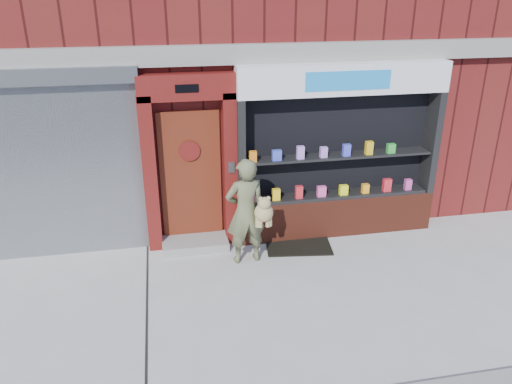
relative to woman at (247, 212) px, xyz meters
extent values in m
plane|color=#9E9E99|center=(-0.04, -1.11, -0.87)|extent=(80.00, 80.00, 0.00)
cube|color=gray|center=(-0.04, 0.81, 2.28)|extent=(12.00, 0.16, 0.30)
cube|color=gray|center=(-3.04, 0.83, 0.53)|extent=(3.00, 0.10, 2.80)
cube|color=slate|center=(-3.04, 0.77, 2.05)|extent=(3.10, 0.30, 0.24)
cube|color=#55100E|center=(-1.44, 0.75, 0.43)|extent=(0.22, 0.28, 2.60)
cube|color=#55100E|center=(-0.14, 0.75, 0.43)|extent=(0.22, 0.28, 2.60)
cube|color=#55100E|center=(-0.79, 0.75, 1.83)|extent=(1.50, 0.28, 0.40)
cube|color=black|center=(-0.79, 0.60, 1.83)|extent=(0.35, 0.01, 0.12)
cube|color=#581F10|center=(-0.79, 0.86, 0.33)|extent=(1.00, 0.06, 2.20)
cylinder|color=black|center=(-0.79, 0.82, 0.78)|extent=(0.28, 0.02, 0.28)
cylinder|color=#55100E|center=(-0.79, 0.81, 0.78)|extent=(0.34, 0.02, 0.34)
cube|color=gray|center=(-0.79, 0.59, -0.80)|extent=(1.10, 0.55, 0.15)
cube|color=slate|center=(-0.14, 0.60, 0.53)|extent=(0.10, 0.02, 0.18)
cube|color=maroon|center=(1.71, 0.69, -0.52)|extent=(3.50, 0.40, 0.70)
cube|color=black|center=(0.02, 0.69, 0.73)|extent=(0.12, 0.40, 1.80)
cube|color=black|center=(3.40, 0.69, 0.73)|extent=(0.12, 0.40, 1.80)
cube|color=black|center=(1.71, 0.87, 0.73)|extent=(3.30, 0.03, 1.80)
cube|color=black|center=(1.71, 0.69, -0.14)|extent=(3.20, 0.36, 0.06)
cube|color=black|center=(1.71, 0.69, 0.58)|extent=(3.20, 0.36, 0.04)
cube|color=white|center=(1.71, 0.69, 1.88)|extent=(3.50, 0.40, 0.50)
cube|color=#1A7BC6|center=(1.71, 0.48, 1.88)|extent=(1.40, 0.01, 0.30)
cube|color=#D54773|center=(0.21, 0.61, -0.02)|extent=(0.15, 0.09, 0.20)
cube|color=yellow|center=(0.61, 0.61, -0.01)|extent=(0.13, 0.09, 0.20)
cube|color=red|center=(1.01, 0.61, 0.00)|extent=(0.12, 0.09, 0.22)
cube|color=#F050A1|center=(1.41, 0.61, -0.02)|extent=(0.15, 0.09, 0.18)
cube|color=#FFFC1A|center=(1.81, 0.61, -0.03)|extent=(0.14, 0.09, 0.17)
cube|color=#FF9E1A|center=(2.21, 0.61, -0.03)|extent=(0.12, 0.09, 0.16)
cube|color=red|center=(2.61, 0.61, 0.00)|extent=(0.14, 0.09, 0.23)
cube|color=#CE4494|center=(3.01, 0.61, -0.02)|extent=(0.11, 0.09, 0.19)
cube|color=orange|center=(0.21, 0.61, 0.69)|extent=(0.12, 0.09, 0.18)
cube|color=blue|center=(0.61, 0.61, 0.68)|extent=(0.15, 0.09, 0.17)
cube|color=#BE7FE5|center=(1.01, 0.61, 0.70)|extent=(0.12, 0.09, 0.22)
cube|color=#AF7BDD|center=(1.41, 0.61, 0.69)|extent=(0.12, 0.09, 0.18)
cube|color=#4149DF|center=(1.81, 0.61, 0.70)|extent=(0.13, 0.09, 0.20)
cube|color=gold|center=(2.21, 0.61, 0.71)|extent=(0.12, 0.09, 0.23)
cube|color=green|center=(2.61, 0.61, 0.68)|extent=(0.13, 0.09, 0.16)
imported|color=#5D613F|center=(-0.02, 0.01, -0.01)|extent=(0.68, 0.48, 1.74)
sphere|color=#A28A51|center=(0.23, -0.16, 0.04)|extent=(0.29, 0.29, 0.29)
sphere|color=#A28A51|center=(0.23, -0.21, 0.21)|extent=(0.20, 0.20, 0.20)
sphere|color=#A28A51|center=(0.18, -0.21, 0.29)|extent=(0.07, 0.07, 0.07)
sphere|color=#A28A51|center=(0.29, -0.21, 0.29)|extent=(0.07, 0.07, 0.07)
cylinder|color=#A28A51|center=(0.14, -0.16, -0.11)|extent=(0.07, 0.07, 0.18)
cylinder|color=#A28A51|center=(0.33, -0.16, -0.11)|extent=(0.07, 0.07, 0.18)
cylinder|color=#A28A51|center=(0.18, -0.18, -0.11)|extent=(0.07, 0.07, 0.18)
cylinder|color=#A28A51|center=(0.29, -0.18, -0.11)|extent=(0.07, 0.07, 0.18)
cube|color=black|center=(0.94, 0.32, -0.86)|extent=(1.18, 0.91, 0.03)
camera|label=1|loc=(-1.21, -6.92, 3.29)|focal=35.00mm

